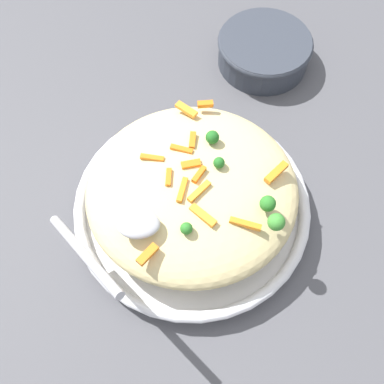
{
  "coord_description": "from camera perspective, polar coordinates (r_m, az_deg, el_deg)",
  "views": [
    {
      "loc": [
        0.02,
        0.32,
        0.67
      ],
      "look_at": [
        0.0,
        0.0,
        0.07
      ],
      "focal_mm": 43.29,
      "sensor_mm": 36.0,
      "label": 1
    }
  ],
  "objects": [
    {
      "name": "carrot_piece_7",
      "position": [
        0.63,
        0.88,
        0.08
      ],
      "size": [
        0.03,
        0.03,
        0.01
      ],
      "primitive_type": "cube",
      "rotation": [
        0.0,
        0.0,
        0.74
      ],
      "color": "orange",
      "rests_on": "pasta_mound"
    },
    {
      "name": "serving_spoon",
      "position": [
        0.59,
        -8.94,
        -5.28
      ],
      "size": [
        0.14,
        0.14,
        0.08
      ],
      "color": "#B7B7BC",
      "rests_on": "pasta_mound"
    },
    {
      "name": "serving_bowl",
      "position": [
        0.73,
        -0.0,
        -1.81
      ],
      "size": [
        0.37,
        0.37,
        0.04
      ],
      "color": "silver",
      "rests_on": "ground_plane"
    },
    {
      "name": "carrot_piece_8",
      "position": [
        0.68,
        0.06,
        6.36
      ],
      "size": [
        0.01,
        0.03,
        0.01
      ],
      "primitive_type": "cube",
      "rotation": [
        0.0,
        0.0,
        4.56
      ],
      "color": "orange",
      "rests_on": "pasta_mound"
    },
    {
      "name": "carrot_piece_3",
      "position": [
        0.66,
        10.29,
        2.7
      ],
      "size": [
        0.04,
        0.03,
        0.01
      ],
      "primitive_type": "cube",
      "rotation": [
        0.0,
        0.0,
        3.86
      ],
      "color": "orange",
      "rests_on": "pasta_mound"
    },
    {
      "name": "broccoli_floret_3",
      "position": [
        0.67,
        2.52,
        6.75
      ],
      "size": [
        0.02,
        0.02,
        0.02
      ],
      "color": "#205B1C",
      "rests_on": "pasta_mound"
    },
    {
      "name": "companion_bowl",
      "position": [
        0.92,
        8.88,
        16.96
      ],
      "size": [
        0.18,
        0.18,
        0.06
      ],
      "color": "#333842",
      "rests_on": "ground_plane"
    },
    {
      "name": "carrot_piece_13",
      "position": [
        0.62,
        6.6,
        -3.92
      ],
      "size": [
        0.04,
        0.02,
        0.01
      ],
      "primitive_type": "cube",
      "rotation": [
        0.0,
        0.0,
        2.77
      ],
      "color": "orange",
      "rests_on": "pasta_mound"
    },
    {
      "name": "broccoli_floret_4",
      "position": [
        0.62,
        9.31,
        -1.44
      ],
      "size": [
        0.02,
        0.02,
        0.03
      ],
      "color": "#296820",
      "rests_on": "pasta_mound"
    },
    {
      "name": "carrot_piece_0",
      "position": [
        0.65,
        -0.5,
        3.45
      ],
      "size": [
        0.03,
        0.01,
        0.01
      ],
      "primitive_type": "cube",
      "rotation": [
        0.0,
        0.0,
        0.13
      ],
      "color": "orange",
      "rests_on": "pasta_mound"
    },
    {
      "name": "carrot_piece_1",
      "position": [
        0.72,
        1.65,
        10.78
      ],
      "size": [
        0.02,
        0.01,
        0.01
      ],
      "primitive_type": "cube",
      "rotation": [
        0.0,
        0.0,
        3.16
      ],
      "color": "orange",
      "rests_on": "pasta_mound"
    },
    {
      "name": "broccoli_floret_2",
      "position": [
        0.65,
        3.35,
        3.61
      ],
      "size": [
        0.02,
        0.02,
        0.02
      ],
      "color": "#205B1C",
      "rests_on": "pasta_mound"
    },
    {
      "name": "carrot_piece_9",
      "position": [
        0.63,
        -1.21,
        0.27
      ],
      "size": [
        0.02,
        0.04,
        0.01
      ],
      "primitive_type": "cube",
      "rotation": [
        0.0,
        0.0,
        1.26
      ],
      "color": "orange",
      "rests_on": "pasta_mound"
    },
    {
      "name": "carrot_piece_2",
      "position": [
        0.64,
        0.86,
        2.2
      ],
      "size": [
        0.02,
        0.03,
        0.01
      ],
      "primitive_type": "cube",
      "rotation": [
        0.0,
        0.0,
        0.92
      ],
      "color": "orange",
      "rests_on": "pasta_mound"
    },
    {
      "name": "carrot_piece_11",
      "position": [
        0.6,
        -5.51,
        -7.66
      ],
      "size": [
        0.03,
        0.03,
        0.01
      ],
      "primitive_type": "cube",
      "rotation": [
        0.0,
        0.0,
        3.92
      ],
      "color": "orange",
      "rests_on": "pasta_mound"
    },
    {
      "name": "carrot_piece_5",
      "position": [
        0.66,
        -4.92,
        4.22
      ],
      "size": [
        0.04,
        0.02,
        0.01
      ],
      "primitive_type": "cube",
      "rotation": [
        0.0,
        0.0,
        2.9
      ],
      "color": "orange",
      "rests_on": "pasta_mound"
    },
    {
      "name": "broccoli_floret_1",
      "position": [
        0.61,
        10.34,
        -3.68
      ],
      "size": [
        0.02,
        0.02,
        0.03
      ],
      "color": "#377928",
      "rests_on": "pasta_mound"
    },
    {
      "name": "carrot_piece_10",
      "position": [
        0.71,
        -0.99,
        10.13
      ],
      "size": [
        0.03,
        0.03,
        0.01
      ],
      "primitive_type": "cube",
      "rotation": [
        0.0,
        0.0,
        2.4
      ],
      "color": "orange",
      "rests_on": "pasta_mound"
    },
    {
      "name": "carrot_piece_4",
      "position": [
        0.64,
        -2.89,
        1.6
      ],
      "size": [
        0.01,
        0.03,
        0.01
      ],
      "primitive_type": "cube",
      "rotation": [
        0.0,
        0.0,
        4.6
      ],
      "color": "orange",
      "rests_on": "pasta_mound"
    },
    {
      "name": "broccoli_floret_0",
      "position": [
        0.6,
        -0.7,
        -4.52
      ],
      "size": [
        0.02,
        0.02,
        0.02
      ],
      "color": "#296820",
      "rests_on": "pasta_mound"
    },
    {
      "name": "pasta_mound",
      "position": [
        0.68,
        -0.0,
        0.24
      ],
      "size": [
        0.31,
        0.3,
        0.08
      ],
      "primitive_type": "ellipsoid",
      "color": "#DBC689",
      "rests_on": "serving_bowl"
    },
    {
      "name": "ground_plane",
      "position": [
        0.75,
        -0.0,
        -2.54
      ],
      "size": [
        2.4,
        2.4,
        0.0
      ],
      "primitive_type": "plane",
      "color": "#4C4C51"
    },
    {
      "name": "carrot_piece_6",
      "position": [
        0.62,
        1.35,
        -2.9
      ],
      "size": [
        0.04,
        0.04,
        0.01
      ],
      "primitive_type": "cube",
      "rotation": [
        0.0,
        0.0,
        5.49
      ],
      "color": "orange",
      "rests_on": "pasta_mound"
    },
    {
      "name": "carrot_piece_12",
      "position": [
        0.67,
        -1.3,
        5.3
      ],
      "size": [
        0.03,
        0.02,
        0.01
      ],
      "primitive_type": "cube",
      "rotation": [
        0.0,
        0.0,
        5.92
      ],
      "color": "orange",
      "rests_on": "pasta_mound"
    }
  ]
}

